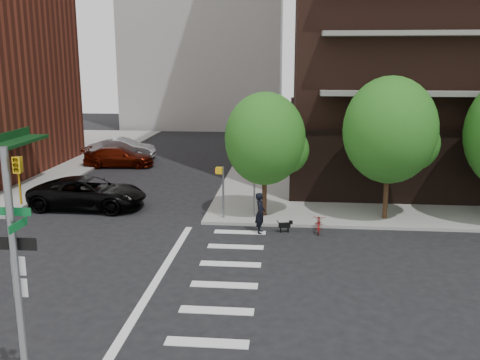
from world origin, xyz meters
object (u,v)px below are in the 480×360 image
object	(u,v)px
traffic_signal	(21,305)
parked_car_maroon	(119,157)
scooter	(319,223)
dog_walker	(260,213)
parked_car_black	(88,193)
parked_car_silver	(122,149)

from	to	relation	value
traffic_signal	parked_car_maroon	size ratio (longest dim) A/B	1.16
parked_car_maroon	scooter	xyz separation A→B (m)	(14.13, -14.13, -0.33)
dog_walker	parked_car_black	bearing A→B (deg)	71.32
traffic_signal	scooter	world-z (taller)	traffic_signal
traffic_signal	parked_car_black	distance (m)	17.65
parked_car_maroon	scooter	size ratio (longest dim) A/B	3.27
parked_car_maroon	scooter	world-z (taller)	parked_car_maroon
scooter	parked_car_maroon	bearing A→B (deg)	138.43
parked_car_maroon	parked_car_black	bearing A→B (deg)	-174.91
parked_car_silver	dog_walker	size ratio (longest dim) A/B	2.71
parked_car_black	dog_walker	xyz separation A→B (m)	(9.44, -3.32, 0.11)
parked_car_black	parked_car_maroon	bearing A→B (deg)	11.91
parked_car_silver	scooter	size ratio (longest dim) A/B	3.30
traffic_signal	scooter	xyz separation A→B (m)	(7.13, 13.99, -2.28)
dog_walker	scooter	bearing A→B (deg)	-78.91
parked_car_silver	dog_walker	xyz separation A→B (m)	(12.14, -17.77, 0.10)
parked_car_maroon	dog_walker	xyz separation A→B (m)	(11.41, -14.63, 0.21)
parked_car_silver	dog_walker	world-z (taller)	dog_walker
traffic_signal	parked_car_black	world-z (taller)	traffic_signal
parked_car_black	dog_walker	distance (m)	10.00
parked_car_maroon	traffic_signal	bearing A→B (deg)	-170.81
parked_car_black	traffic_signal	bearing A→B (deg)	-161.32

